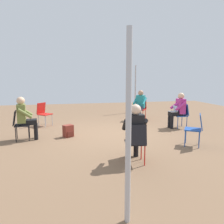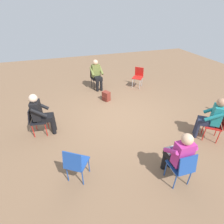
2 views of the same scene
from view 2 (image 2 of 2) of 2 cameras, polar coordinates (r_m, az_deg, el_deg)
The scene contains 12 objects.
ground_plane at distance 5.74m, azimuth 2.75°, elevation -1.95°, with size 16.35×16.35×0.00m, color brown.
chair_northwest at distance 5.38m, azimuth 30.99°, elevation -3.40°, with size 0.58×0.58×0.85m.
chair_north at distance 3.83m, azimuth 21.97°, elevation -16.15°, with size 0.41×0.44×0.85m.
chair_northeast at distance 3.71m, azimuth -11.84°, elevation -15.93°, with size 0.57×0.58×0.85m.
chair_east at distance 5.24m, azimuth -23.63°, elevation -2.10°, with size 0.48×0.45×0.85m.
chair_southwest at distance 7.89m, azimuth 8.54°, elevation 11.63°, with size 0.58×0.59×0.85m.
chair_south at distance 7.76m, azimuth -5.40°, elevation 11.48°, with size 0.44×0.48×0.85m.
person_with_laptop at distance 3.78m, azimuth 21.07°, elevation -12.41°, with size 0.50×0.53×1.24m.
person_in_olive at distance 7.54m, azimuth -5.04°, elevation 12.49°, with size 0.53×0.55×1.24m.
person_in_teal at distance 5.24m, azimuth 29.84°, elevation -1.31°, with size 0.63×0.63×1.24m.
person_in_black at distance 5.10m, azimuth -22.31°, elevation -0.10°, with size 0.55×0.54×1.24m.
backpack_near_laptop_user at distance 6.71m, azimuth -1.90°, elevation 5.04°, with size 0.31×0.34×0.36m.
Camera 2 is at (1.73, 4.43, 3.21)m, focal length 28.00 mm.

